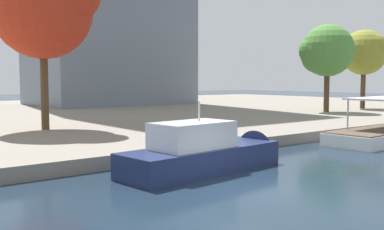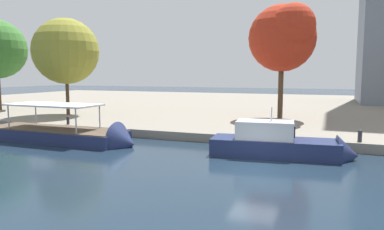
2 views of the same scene
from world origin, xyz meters
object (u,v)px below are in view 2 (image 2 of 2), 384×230
Objects in this scene: mooring_bollard_2 at (360,135)px; tree_2 at (285,34)px; tour_boat_1 at (67,137)px; motor_yacht_2 at (283,148)px; mooring_bollard_1 at (68,120)px; tree_1 at (63,51)px.

mooring_bollard_2 is 14.57m from tree_2.
tour_boat_1 is 1.44× the size of motor_yacht_2.
tree_1 is at bearing 131.79° from mooring_bollard_1.
mooring_bollard_1 is at bearing 165.44° from motor_yacht_2.
mooring_bollard_2 is 0.07× the size of tree_2.
tree_2 reaches higher than mooring_bollard_1.
motor_yacht_2 is at bearing -20.25° from tree_1.
mooring_bollard_1 is 0.93× the size of mooring_bollard_2.
mooring_bollard_2 is 29.70m from tree_1.
tree_1 reaches higher than tour_boat_1.
mooring_bollard_2 is at bearing 30.42° from motor_yacht_2.
tree_1 reaches higher than mooring_bollard_2.
tour_boat_1 is at bearing -168.32° from mooring_bollard_2.
motor_yacht_2 reaches higher than mooring_bollard_2.
mooring_bollard_1 is at bearing -48.21° from tree_1.
mooring_bollard_1 is at bearing 130.09° from tour_boat_1.
tour_boat_1 is 15.65m from motor_yacht_2.
tree_1 reaches higher than mooring_bollard_1.
motor_yacht_2 reaches higher than mooring_bollard_1.
tree_2 is at bearing 32.92° from mooring_bollard_1.
mooring_bollard_2 is at bearing 0.81° from mooring_bollard_1.
motor_yacht_2 is (15.62, 0.89, 0.18)m from tour_boat_1.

